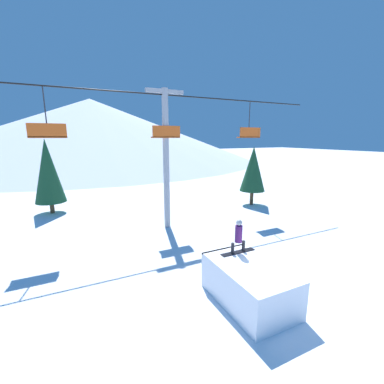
{
  "coord_description": "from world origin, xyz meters",
  "views": [
    {
      "loc": [
        -6.56,
        -6.03,
        5.91
      ],
      "look_at": [
        -1.03,
        5.3,
        3.22
      ],
      "focal_mm": 24.0,
      "sensor_mm": 36.0,
      "label": 1
    }
  ],
  "objects": [
    {
      "name": "snowboarder",
      "position": [
        -0.75,
        1.69,
        2.1
      ],
      "size": [
        1.49,
        0.29,
        1.37
      ],
      "color": "black",
      "rests_on": "snow_ramp"
    },
    {
      "name": "chairlift",
      "position": [
        -0.82,
        9.48,
        5.39
      ],
      "size": [
        22.9,
        0.44,
        8.84
      ],
      "color": "#9E9EA3",
      "rests_on": "ground_plane"
    },
    {
      "name": "ground_plane",
      "position": [
        0.0,
        0.0,
        0.0
      ],
      "size": [
        220.0,
        220.0,
        0.0
      ],
      "primitive_type": "plane",
      "color": "white"
    },
    {
      "name": "pine_tree_near",
      "position": [
        8.02,
        11.67,
        3.2
      ],
      "size": [
        2.18,
        2.18,
        5.15
      ],
      "color": "#4C3823",
      "rests_on": "ground_plane"
    },
    {
      "name": "pine_tree_far",
      "position": [
        -7.93,
        16.53,
        3.36
      ],
      "size": [
        2.26,
        2.26,
        5.84
      ],
      "color": "#4C3823",
      "rests_on": "ground_plane"
    },
    {
      "name": "mountain_ridge",
      "position": [
        0.0,
        66.31,
        7.71
      ],
      "size": [
        82.19,
        82.19,
        15.41
      ],
      "color": "silver",
      "rests_on": "ground_plane"
    },
    {
      "name": "snow_ramp",
      "position": [
        -1.03,
        0.6,
        0.71
      ],
      "size": [
        2.07,
        3.39,
        1.42
      ],
      "color": "white",
      "rests_on": "ground_plane"
    }
  ]
}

